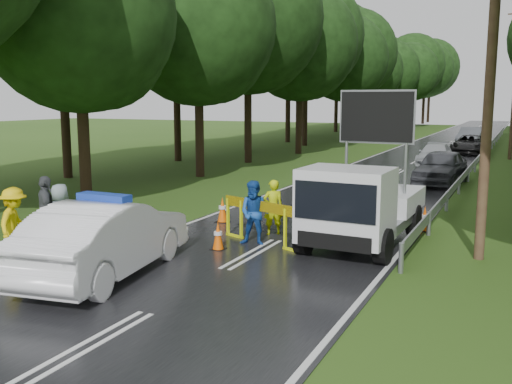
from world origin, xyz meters
The scene contains 21 objects.
ground centered at (0.00, 0.00, 0.00)m, with size 160.00×160.00×0.00m, color #2D4E16.
road centered at (0.00, 30.00, 0.01)m, with size 7.00×140.00×0.02m, color black.
guardrail centered at (3.70, 29.67, 0.55)m, with size 0.12×60.06×0.70m.
utility_pole_near centered at (5.20, 2.00, 5.06)m, with size 1.40×0.24×10.00m.
police_sedan centered at (-2.18, -2.96, 0.84)m, with size 2.56×5.31×1.85m.
work_truck centered at (2.22, 1.96, 1.11)m, with size 2.44×5.19×4.08m.
barrier centered at (-0.19, 1.00, 0.90)m, with size 2.71×1.03×1.19m.
officer centered at (-0.38, 2.15, 0.81)m, with size 0.59×0.39×1.61m, color #C5DD0C.
civilian centered at (-0.36, 0.88, 0.87)m, with size 0.85×0.66×1.74m, color #194BA4.
bystander_left centered at (-4.96, -2.95, 0.90)m, with size 1.16×0.67×1.80m, color yellow.
bystander_mid centered at (-5.23, -1.66, 0.95)m, with size 1.12×0.46×1.90m, color #46494F.
bystander_right centered at (-4.89, -1.50, 0.85)m, with size 0.83×0.54×1.70m, color #84959E.
queue_car_first centered at (2.60, 14.66, 0.79)m, with size 1.87×4.66×1.59m, color #3E4045.
queue_car_second centered at (1.26, 22.49, 0.63)m, with size 1.78×4.37×1.27m, color #A2A6AA.
queue_car_third centered at (2.54, 30.63, 0.69)m, with size 2.28×4.94×1.37m, color black.
queue_car_fourth centered at (1.99, 37.59, 0.80)m, with size 1.70×4.88×1.61m, color #46494E.
cone_near_left centered at (-2.94, -1.00, 0.37)m, with size 0.36×0.36×0.76m.
cone_center centered at (-1.00, 0.00, 0.36)m, with size 0.35×0.35×0.75m.
cone_far centered at (0.89, 5.00, 0.33)m, with size 0.32×0.32×0.67m.
cone_left_mid centered at (-2.50, 3.00, 0.40)m, with size 0.39×0.39×0.82m.
cone_right centered at (3.50, 4.50, 0.37)m, with size 0.36×0.36×0.76m.
Camera 1 is at (6.04, -12.59, 3.87)m, focal length 40.00 mm.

